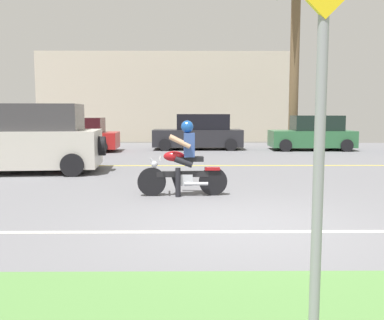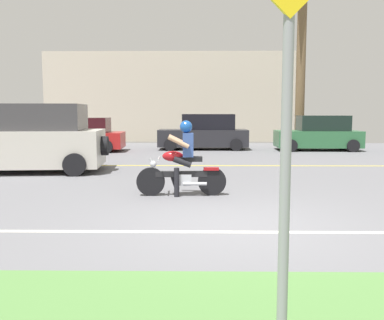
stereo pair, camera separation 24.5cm
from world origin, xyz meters
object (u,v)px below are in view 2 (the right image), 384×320
Objects in this scene: parked_car_0 at (77,136)px; suv_nearby at (28,139)px; motorcyclist at (182,164)px; parked_car_1 at (204,133)px; parked_car_2 at (319,134)px; street_sign at (287,118)px.

suv_nearby is at bearing -86.22° from parked_car_0.
parked_car_1 is at bearing 86.87° from motorcyclist.
motorcyclist is at bearing -37.77° from suv_nearby.
motorcyclist is 11.52m from parked_car_0.
street_sign reaches higher than parked_car_2.
motorcyclist is at bearing 96.96° from street_sign.
parked_car_1 is at bearing 175.61° from parked_car_2.
suv_nearby is (-4.70, 3.64, 0.30)m from motorcyclist.
motorcyclist is at bearing -118.27° from parked_car_2.
street_sign is (0.19, -18.14, 0.96)m from parked_car_1.
parked_car_1 is at bearing 90.61° from street_sign.
parked_car_1 reaches higher than parked_car_0.
street_sign reaches higher than parked_car_0.
suv_nearby is at bearing -145.23° from parked_car_2.
parked_car_0 is 5.87m from parked_car_1.
parked_car_1 is (5.77, 1.12, 0.06)m from parked_car_0.
street_sign is at bearing -106.06° from parked_car_2.
motorcyclist is 6.85m from street_sign.
parked_car_2 is (10.62, 7.38, -0.22)m from suv_nearby.
suv_nearby reaches higher than motorcyclist.
parked_car_2 is at bearing 73.94° from street_sign.
street_sign is (5.52, -10.36, 0.77)m from suv_nearby.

